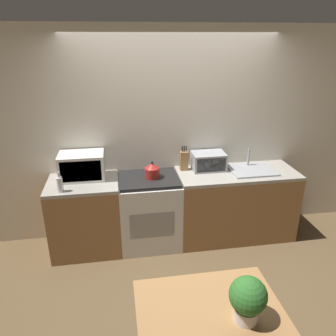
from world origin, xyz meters
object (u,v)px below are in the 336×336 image
Objects in this scene: toaster_oven at (208,161)px; stove_range at (150,211)px; microwave at (82,166)px; dining_table at (209,320)px; kettle at (152,171)px; bottle at (60,184)px.

stove_range is at bearing -169.30° from toaster_oven.
microwave is 0.52× the size of dining_table.
kettle reaches higher than dining_table.
bottle reaches higher than kettle.
kettle is 0.50× the size of toaster_oven.
microwave reaches higher than dining_table.
kettle is 0.21× the size of dining_table.
stove_range is 0.92× the size of dining_table.
bottle is (-0.21, -0.33, -0.06)m from microwave.
microwave is 1.26× the size of toaster_oven.
toaster_oven is at bearing 74.74° from dining_table.
kettle is 0.82m from microwave.
stove_range is 1.14m from bottle.
microwave is (-0.77, 0.12, 0.61)m from stove_range.
kettle is 0.40× the size of microwave.
bottle is (-0.98, -0.22, 0.54)m from stove_range.
kettle is at bearing -168.88° from toaster_oven.
toaster_oven reaches higher than dining_table.
microwave is (-0.81, 0.11, 0.07)m from kettle.
stove_range is 1.95m from dining_table.
microwave reaches higher than stove_range.
stove_range is at bearing 12.52° from bottle.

